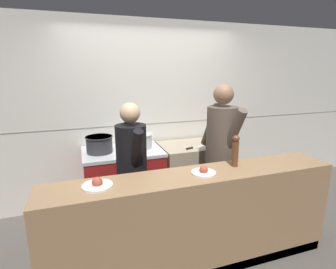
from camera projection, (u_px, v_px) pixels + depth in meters
ground_plane at (186, 247)px, 2.91m from camera, size 14.00×14.00×0.00m
wall_back_tiled at (152, 113)px, 3.84m from camera, size 8.00×0.06×2.60m
oven_range at (124, 182)px, 3.52m from camera, size 1.02×0.71×0.90m
prep_counter at (193, 173)px, 3.84m from camera, size 0.97×0.65×0.89m
pass_counter at (196, 221)px, 2.55m from camera, size 2.82×0.45×0.98m
stock_pot at (99, 144)px, 3.29m from camera, size 0.34×0.34×0.21m
sauce_pot at (141, 140)px, 3.49m from camera, size 0.30×0.30×0.19m
chefs_knife at (195, 147)px, 3.57m from camera, size 0.37×0.15×0.02m
plated_dish_main at (97, 184)px, 2.16m from camera, size 0.25×0.25×0.09m
plated_dish_appetiser at (204, 172)px, 2.43m from camera, size 0.23×0.23×0.08m
pepper_mill at (235, 150)px, 2.59m from camera, size 0.07×0.07×0.32m
chef_head_cook at (132, 168)px, 2.82m from camera, size 0.34×0.70×1.60m
chef_sous at (221, 150)px, 3.14m from camera, size 0.40×0.77×1.77m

